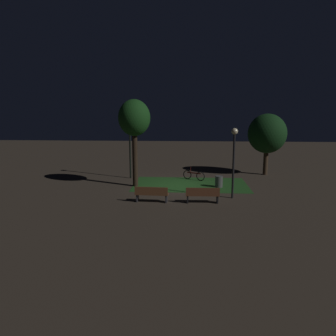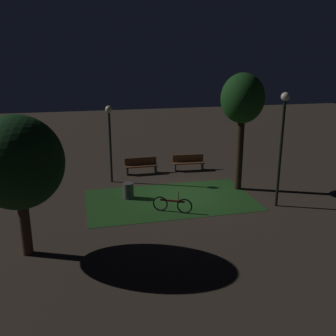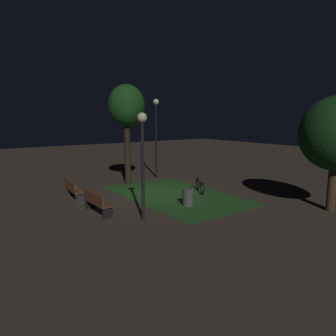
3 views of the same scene
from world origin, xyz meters
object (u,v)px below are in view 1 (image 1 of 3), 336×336
(tree_back_left, at_px, (134,119))
(lamp_post_near_wall, at_px, (234,150))
(trash_bin, at_px, (219,182))
(tree_right_canopy, at_px, (267,134))
(bicycle, at_px, (194,175))
(bench_near_trees, at_px, (152,194))
(bench_back_row, at_px, (203,194))
(lamp_post_plaza_east, at_px, (130,133))

(tree_back_left, bearing_deg, lamp_post_near_wall, -23.23)
(trash_bin, bearing_deg, tree_right_canopy, 47.44)
(trash_bin, distance_m, bicycle, 2.60)
(bench_near_trees, bearing_deg, bench_back_row, -0.00)
(tree_right_canopy, height_order, lamp_post_near_wall, tree_right_canopy)
(bicycle, bearing_deg, lamp_post_plaza_east, 175.42)
(lamp_post_near_wall, bearing_deg, tree_right_canopy, 63.46)
(trash_bin, bearing_deg, bench_near_trees, -137.12)
(bench_back_row, distance_m, tree_right_canopy, 9.91)
(bench_near_trees, height_order, bicycle, bicycle)
(bench_near_trees, distance_m, bench_back_row, 2.75)
(bench_near_trees, relative_size, lamp_post_plaza_east, 0.37)
(tree_back_left, relative_size, lamp_post_near_wall, 1.41)
(bicycle, bearing_deg, tree_right_canopy, 22.14)
(lamp_post_plaza_east, distance_m, trash_bin, 7.28)
(bench_near_trees, xyz_separation_m, trash_bin, (3.98, 3.69, -0.11))
(tree_right_canopy, height_order, trash_bin, tree_right_canopy)
(trash_bin, bearing_deg, bench_back_row, -108.34)
(lamp_post_plaza_east, bearing_deg, lamp_post_near_wall, -36.74)
(tree_back_left, bearing_deg, bicycle, 28.28)
(bench_near_trees, height_order, trash_bin, bench_near_trees)
(bench_back_row, bearing_deg, lamp_post_plaza_east, 129.04)
(tree_right_canopy, xyz_separation_m, trash_bin, (-3.97, -4.32, -2.78))
(tree_back_left, height_order, tree_right_canopy, tree_back_left)
(tree_back_left, bearing_deg, lamp_post_plaza_east, 106.98)
(bench_near_trees, bearing_deg, lamp_post_near_wall, 13.91)
(lamp_post_near_wall, bearing_deg, trash_bin, 101.42)
(bench_back_row, height_order, bicycle, bicycle)
(bench_back_row, relative_size, bicycle, 1.18)
(bench_near_trees, bearing_deg, lamp_post_plaza_east, 109.89)
(bench_near_trees, distance_m, bicycle, 6.24)
(trash_bin, relative_size, bicycle, 0.48)
(lamp_post_near_wall, distance_m, lamp_post_plaza_east, 8.40)
(lamp_post_plaza_east, distance_m, bicycle, 5.50)
(tree_right_canopy, relative_size, lamp_post_plaza_east, 0.94)
(trash_bin, bearing_deg, tree_back_left, -179.81)
(bench_back_row, height_order, trash_bin, bench_back_row)
(bench_back_row, bearing_deg, bicycle, 93.49)
(tree_right_canopy, bearing_deg, trash_bin, -132.56)
(bicycle, bearing_deg, tree_back_left, -151.72)
(tree_back_left, height_order, lamp_post_near_wall, tree_back_left)
(lamp_post_near_wall, bearing_deg, bench_near_trees, -166.09)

